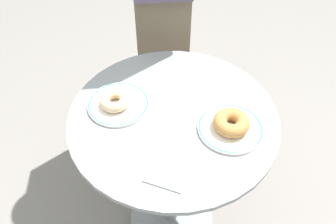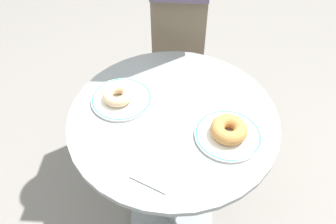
# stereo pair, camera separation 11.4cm
# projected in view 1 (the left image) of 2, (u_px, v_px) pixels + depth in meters

# --- Properties ---
(ground_plane) EXTENTS (7.00, 7.00, 0.02)m
(ground_plane) POSITION_uv_depth(u_px,v_px,m) (172.00, 219.00, 1.71)
(ground_plane) COLOR gray
(cafe_table) EXTENTS (0.70, 0.70, 0.75)m
(cafe_table) POSITION_uv_depth(u_px,v_px,m) (172.00, 159.00, 1.34)
(cafe_table) COLOR gray
(cafe_table) RESTS_ON ground
(plate_left) EXTENTS (0.21, 0.21, 0.01)m
(plate_left) POSITION_uv_depth(u_px,v_px,m) (118.00, 104.00, 1.19)
(plate_left) COLOR white
(plate_left) RESTS_ON cafe_table
(plate_right) EXTENTS (0.21, 0.21, 0.01)m
(plate_right) POSITION_uv_depth(u_px,v_px,m) (230.00, 128.00, 1.11)
(plate_right) COLOR white
(plate_right) RESTS_ON cafe_table
(donut_glazed) EXTENTS (0.11, 0.11, 0.04)m
(donut_glazed) POSITION_uv_depth(u_px,v_px,m) (115.00, 101.00, 1.16)
(donut_glazed) COLOR #E0B789
(donut_glazed) RESTS_ON plate_left
(donut_old_fashioned) EXTENTS (0.12, 0.12, 0.04)m
(donut_old_fashioned) POSITION_uv_depth(u_px,v_px,m) (231.00, 122.00, 1.09)
(donut_old_fashioned) COLOR #BC7F42
(donut_old_fashioned) RESTS_ON plate_right
(paper_napkin) EXTENTS (0.12, 0.12, 0.01)m
(paper_napkin) POSITION_uv_depth(u_px,v_px,m) (169.00, 170.00, 1.01)
(paper_napkin) COLOR white
(paper_napkin) RESTS_ON cafe_table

